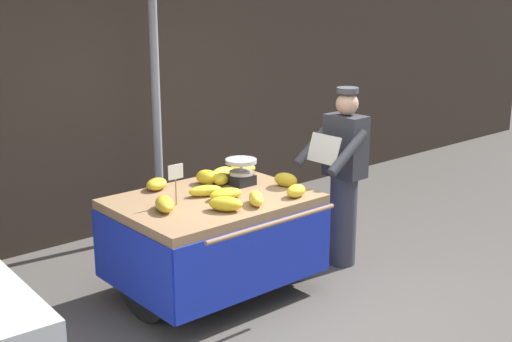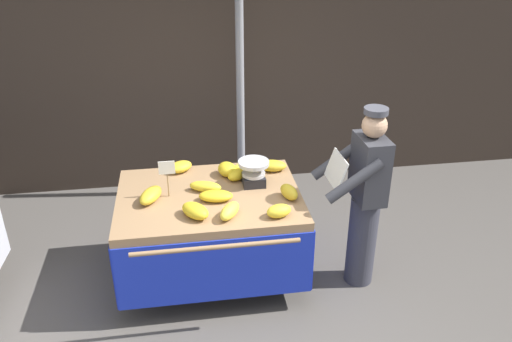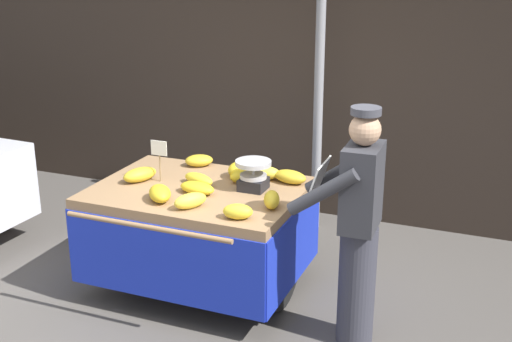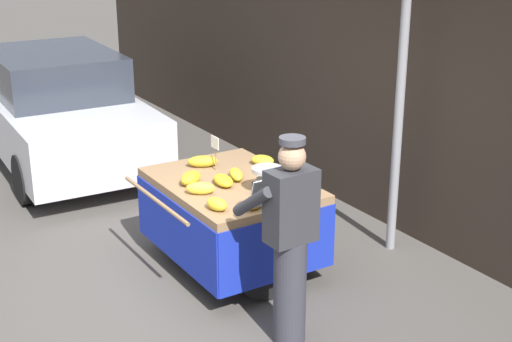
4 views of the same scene
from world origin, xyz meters
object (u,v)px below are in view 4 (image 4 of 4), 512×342
at_px(banana_bunch_2, 223,180).
at_px(banana_bunch_3, 270,180).
at_px(banana_bunch_6, 274,174).
at_px(parked_car, 59,109).
at_px(banana_bunch_0, 254,202).
at_px(banana_bunch_8, 289,181).
at_px(banana_bunch_9, 262,160).
at_px(banana_cart, 232,204).
at_px(banana_bunch_11, 191,178).
at_px(street_pole, 400,104).
at_px(banana_bunch_4, 201,188).
at_px(banana_bunch_7, 203,161).
at_px(banana_bunch_10, 304,189).
at_px(price_sign, 215,146).
at_px(banana_bunch_5, 217,204).
at_px(banana_bunch_1, 236,174).
at_px(weighing_scale, 267,180).
at_px(vendor_person, 289,241).

distance_m(banana_bunch_2, banana_bunch_3, 0.43).
xyz_separation_m(banana_bunch_6, parked_car, (-4.11, -0.74, -0.20)).
bearing_deg(banana_bunch_0, banana_bunch_2, 174.98).
xyz_separation_m(banana_bunch_8, banana_bunch_9, (-0.63, 0.12, -0.01)).
relative_size(banana_cart, banana_bunch_11, 5.98).
xyz_separation_m(banana_cart, parked_car, (-3.91, -0.40, 0.09)).
bearing_deg(banana_bunch_3, banana_bunch_0, -46.46).
bearing_deg(banana_bunch_2, street_pole, 75.87).
bearing_deg(banana_bunch_11, banana_bunch_6, 64.46).
height_order(banana_cart, parked_car, parked_car).
bearing_deg(banana_bunch_4, banana_cart, 109.78).
height_order(banana_bunch_3, banana_bunch_7, banana_bunch_7).
height_order(banana_bunch_10, parked_car, parked_car).
relative_size(price_sign, banana_bunch_7, 1.15).
height_order(banana_bunch_5, banana_bunch_11, banana_bunch_11).
relative_size(banana_bunch_10, banana_bunch_11, 1.02).
bearing_deg(banana_bunch_4, banana_bunch_10, 57.81).
relative_size(banana_bunch_2, banana_bunch_6, 1.38).
distance_m(banana_bunch_1, banana_bunch_5, 0.77).
bearing_deg(banana_bunch_1, banana_bunch_0, -18.49).
relative_size(banana_bunch_0, banana_bunch_9, 0.92).
distance_m(banana_bunch_9, parked_car, 3.78).
bearing_deg(banana_bunch_10, parked_car, -170.26).
bearing_deg(parked_car, banana_bunch_1, 6.86).
bearing_deg(weighing_scale, banana_bunch_5, -78.13).
relative_size(banana_bunch_4, banana_bunch_9, 1.09).
height_order(banana_bunch_6, vendor_person, vendor_person).
xyz_separation_m(banana_cart, banana_bunch_0, (0.68, -0.17, 0.29)).
distance_m(banana_bunch_3, banana_bunch_10, 0.37).
height_order(street_pole, banana_bunch_11, street_pole).
bearing_deg(banana_bunch_1, banana_bunch_6, 50.96).
relative_size(banana_bunch_2, banana_bunch_3, 1.30).
relative_size(banana_cart, parked_car, 0.41).
bearing_deg(banana_bunch_1, banana_bunch_8, 36.34).
distance_m(weighing_scale, banana_bunch_6, 0.31).
relative_size(banana_bunch_5, banana_bunch_6, 0.99).
bearing_deg(banana_bunch_10, banana_bunch_11, -136.30).
bearing_deg(banana_bunch_9, banana_bunch_8, -10.42).
bearing_deg(banana_bunch_7, banana_bunch_10, 20.15).
relative_size(banana_cart, banana_bunch_8, 5.74).
bearing_deg(banana_bunch_6, banana_bunch_2, -107.53).
relative_size(banana_bunch_0, banana_bunch_8, 0.77).
height_order(banana_cart, banana_bunch_1, banana_bunch_1).
distance_m(banana_bunch_4, banana_bunch_5, 0.40).
xyz_separation_m(street_pole, banana_bunch_6, (-0.29, -1.25, -0.56)).
height_order(banana_bunch_7, vendor_person, vendor_person).
relative_size(price_sign, banana_bunch_10, 1.22).
distance_m(price_sign, banana_bunch_3, 0.70).
xyz_separation_m(street_pole, banana_cart, (-0.48, -1.59, -0.86)).
xyz_separation_m(banana_bunch_2, banana_bunch_7, (-0.55, 0.08, 0.01)).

